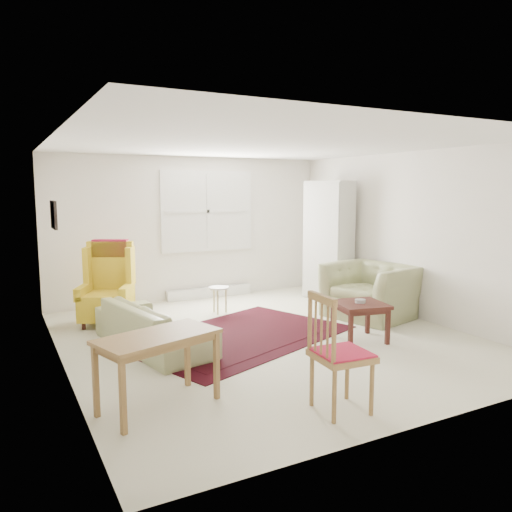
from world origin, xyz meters
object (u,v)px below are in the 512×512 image
sofa (153,317)px  stool (219,300)px  armchair (371,286)px  desk (159,371)px  wingback_chair (106,283)px  coffee_table (360,321)px  cabinet (329,241)px  desk_chair (342,352)px

sofa → stool: 1.87m
armchair → desk: bearing=-81.5°
wingback_chair → armchair: bearing=5.2°
wingback_chair → stool: bearing=22.1°
armchair → coffee_table: armchair is taller
cabinet → desk_chair: 4.58m
desk_chair → cabinet: bearing=-30.0°
stool → desk_chair: bearing=-97.1°
wingback_chair → coffee_table: 3.58m
armchair → coffee_table: (-0.93, -0.87, -0.23)m
coffee_table → desk_chair: bearing=-133.7°
wingback_chair → stool: wingback_chair is taller
stool → desk_chair: size_ratio=0.40×
cabinet → desk: size_ratio=1.96×
sofa → desk_chair: 2.68m
armchair → stool: armchair is taller
armchair → cabinet: bearing=158.7°
wingback_chair → desk_chair: size_ratio=1.14×
armchair → desk: armchair is taller
wingback_chair → desk_chair: 4.04m
wingback_chair → coffee_table: (2.73, -2.29, -0.35)m
coffee_table → desk: 2.98m
armchair → coffee_table: size_ratio=2.03×
sofa → armchair: 3.37m
coffee_table → cabinet: 2.58m
sofa → cabinet: bearing=-81.5°
wingback_chair → coffee_table: bearing=-13.7°
desk_chair → coffee_table: bearing=-39.2°
sofa → desk: (-0.45, -1.70, -0.05)m
stool → desk: size_ratio=0.40×
coffee_table → cabinet: (1.09, 2.20, 0.79)m
sofa → wingback_chair: size_ratio=1.57×
sofa → coffee_table: bearing=-122.3°
wingback_chair → desk: size_ratio=1.14×
wingback_chair → stool: size_ratio=2.86×
sofa → desk: sofa is taller
armchair → cabinet: cabinet is taller
armchair → cabinet: size_ratio=0.60×
wingback_chair → desk: 3.05m
sofa → armchair: bearing=-102.3°
sofa → desk: size_ratio=1.79×
desk → coffee_table: bearing=14.5°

